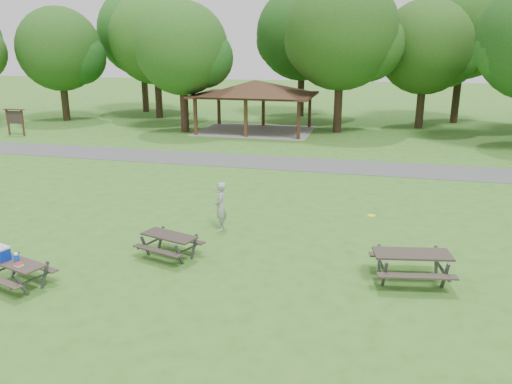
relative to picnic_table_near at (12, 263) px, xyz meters
name	(u,v)px	position (x,y,z in m)	size (l,w,h in m)	color
ground	(188,272)	(4.22, 1.86, -0.65)	(160.00, 160.00, 0.00)	#31651D
asphalt_path	(282,163)	(4.22, 15.86, -0.64)	(120.00, 3.20, 0.02)	#464649
pavilion	(255,90)	(0.22, 25.86, 2.41)	(8.60, 7.01, 3.76)	#3A2215
notice_board	(15,117)	(-15.78, 19.86, 0.66)	(1.60, 0.30, 1.88)	#3E2216
tree_row_b	(61,52)	(-16.69, 27.38, 5.02)	(7.14, 6.80, 9.28)	black
tree_row_c	(157,41)	(-9.68, 30.88, 5.89)	(8.19, 7.80, 10.67)	black
tree_row_d	(183,51)	(-4.70, 24.38, 5.12)	(6.93, 6.60, 9.27)	black
tree_row_e	(343,36)	(6.32, 26.88, 6.13)	(8.40, 8.00, 11.02)	black
tree_row_f	(427,50)	(12.31, 30.38, 5.19)	(7.35, 7.00, 9.55)	black
tree_deep_a	(143,35)	(-12.68, 34.38, 6.48)	(8.40, 8.00, 11.38)	#322116
tree_deep_b	(303,37)	(2.32, 34.88, 6.24)	(8.40, 8.00, 11.13)	black
tree_deep_c	(465,29)	(15.32, 33.88, 6.79)	(8.82, 8.40, 11.90)	black
picnic_table_near	(12,263)	(0.00, 0.00, 0.00)	(1.94, 1.72, 1.13)	#302723
picnic_table_middle	(169,240)	(3.30, 2.73, -0.10)	(2.03, 1.80, 0.74)	black
picnic_table_far	(412,260)	(10.30, 2.74, 0.00)	(2.28, 1.96, 0.88)	#2B241F
frisbee_in_flight	(372,215)	(9.17, 3.77, 0.82)	(0.24, 0.24, 0.02)	yellow
frisbee_thrower	(220,206)	(4.08, 5.34, 0.20)	(0.62, 0.41, 1.70)	#9C9C9F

